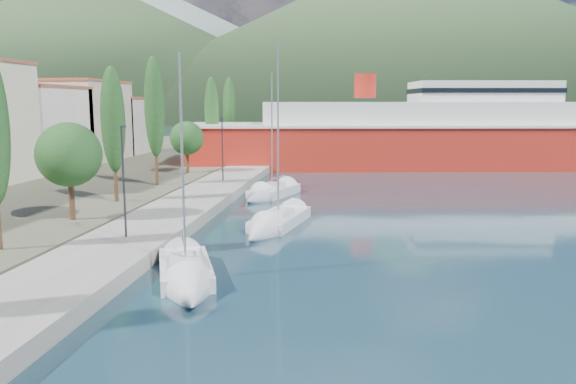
# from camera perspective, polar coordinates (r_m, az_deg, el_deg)

# --- Properties ---
(ground) EXTENTS (1400.00, 1400.00, 0.00)m
(ground) POSITION_cam_1_polar(r_m,az_deg,el_deg) (134.77, 5.36, 5.52)
(ground) COLOR #1C3A49
(quay) EXTENTS (5.00, 88.00, 0.80)m
(quay) POSITION_cam_1_polar(r_m,az_deg,el_deg) (43.02, -10.07, -1.38)
(quay) COLOR gray
(quay) RESTS_ON ground
(hills_far) EXTENTS (1480.00, 900.00, 180.00)m
(hills_far) POSITION_cam_1_polar(r_m,az_deg,el_deg) (651.19, 19.37, 14.59)
(hills_far) COLOR gray
(hills_far) RESTS_ON ground
(hills_near) EXTENTS (1010.00, 520.00, 115.00)m
(hills_near) POSITION_cam_1_polar(r_m,az_deg,el_deg) (400.51, 21.10, 14.29)
(hills_near) COLOR #354F2D
(hills_near) RESTS_ON ground
(tree_row) EXTENTS (4.06, 65.57, 11.51)m
(tree_row) POSITION_cam_1_polar(r_m,az_deg,el_deg) (49.01, -14.66, 6.43)
(tree_row) COLOR #47301E
(tree_row) RESTS_ON land_strip
(lamp_posts) EXTENTS (0.15, 46.53, 6.06)m
(lamp_posts) POSITION_cam_1_polar(r_m,az_deg,el_deg) (31.59, -16.37, 1.43)
(lamp_posts) COLOR #2D2D33
(lamp_posts) RESTS_ON quay
(sailboat_near) EXTENTS (4.83, 8.08, 11.15)m
(sailboat_near) POSITION_cam_1_polar(r_m,az_deg,el_deg) (25.19, -10.18, -9.04)
(sailboat_near) COLOR silver
(sailboat_near) RESTS_ON ground
(sailboat_mid) EXTENTS (4.07, 9.30, 12.97)m
(sailboat_mid) POSITION_cam_1_polar(r_m,az_deg,el_deg) (35.61, -1.92, -3.55)
(sailboat_mid) COLOR silver
(sailboat_mid) RESTS_ON ground
(sailboat_far) EXTENTS (4.86, 8.32, 11.66)m
(sailboat_far) POSITION_cam_1_polar(r_m,az_deg,el_deg) (47.80, -2.44, -0.31)
(sailboat_far) COLOR silver
(sailboat_far) RESTS_ON ground
(ferry) EXTENTS (63.51, 21.42, 12.37)m
(ferry) POSITION_cam_1_polar(r_m,az_deg,el_deg) (74.63, 14.49, 5.41)
(ferry) COLOR red
(ferry) RESTS_ON ground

